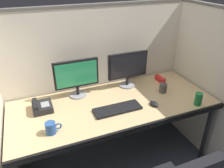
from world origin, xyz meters
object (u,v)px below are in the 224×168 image
pen_cup (163,88)px  computer_mouse (154,104)px  desk (114,108)px  monitor_right (128,67)px  keyboard_main (118,109)px  soda_can (198,99)px  red_stapler (160,79)px  coffee_mug (51,128)px  monitor_left (77,76)px  desk_phone (42,107)px

pen_cup → computer_mouse: bearing=-140.6°
desk → monitor_right: 0.47m
keyboard_main → soda_can: (0.72, -0.20, 0.05)m
red_stapler → coffee_mug: coffee_mug is taller
monitor_left → computer_mouse: bearing=-35.8°
pen_cup → coffee_mug: pen_cup is taller
monitor_left → desk: bearing=-45.2°
monitor_right → computer_mouse: monitor_right is taller
keyboard_main → desk: bearing=82.8°
coffee_mug → monitor_left: bearing=55.0°
computer_mouse → coffee_mug: bearing=-178.0°
monitor_left → pen_cup: size_ratio=2.53×
monitor_right → computer_mouse: size_ratio=4.48×
monitor_left → pen_cup: monitor_left is taller
monitor_left → monitor_right: size_ratio=1.00×
monitor_right → computer_mouse: (0.07, -0.44, -0.20)m
desk_phone → coffee_mug: size_ratio=1.51×
desk → monitor_right: monitor_right is taller
desk → monitor_left: bearing=134.8°
computer_mouse → red_stapler: red_stapler is taller
desk → computer_mouse: computer_mouse is taller
desk_phone → red_stapler: bearing=3.3°
desk → monitor_left: 0.47m
computer_mouse → monitor_right: bearing=98.5°
soda_can → monitor_left: bearing=149.4°
monitor_left → coffee_mug: monitor_left is taller
desk → desk_phone: (-0.64, 0.15, 0.08)m
monitor_left → soda_can: size_ratio=3.52×
coffee_mug → pen_cup: bearing=10.3°
desk → coffee_mug: 0.64m
monitor_right → soda_can: bearing=-52.7°
pen_cup → coffee_mug: bearing=-169.7°
computer_mouse → desk_phone: desk_phone is taller
coffee_mug → soda_can: size_ratio=1.03×
desk → monitor_right: (0.26, 0.28, 0.27)m
monitor_left → coffee_mug: 0.60m
keyboard_main → desk_phone: (-0.63, 0.26, 0.02)m
pen_cup → monitor_left: bearing=162.3°
soda_can → coffee_mug: bearing=175.1°
monitor_right → pen_cup: monitor_right is taller
computer_mouse → pen_cup: bearing=39.4°
pen_cup → coffee_mug: size_ratio=1.35×
monitor_left → monitor_right: (0.54, 0.00, 0.00)m
monitor_left → desk_phone: monitor_left is taller
coffee_mug → desk: bearing=17.5°
computer_mouse → pen_cup: (0.21, 0.17, 0.03)m
keyboard_main → computer_mouse: 0.35m
red_stapler → coffee_mug: (-1.25, -0.42, 0.02)m
monitor_left → monitor_right: bearing=0.1°
monitor_left → red_stapler: monitor_left is taller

